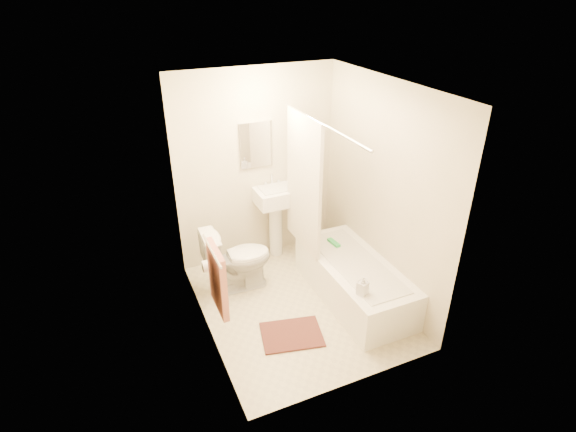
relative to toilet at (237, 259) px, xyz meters
name	(u,v)px	position (x,y,z in m)	size (l,w,h in m)	color
floor	(297,304)	(0.49, -0.58, -0.39)	(2.40, 2.40, 0.00)	beige
ceiling	(300,86)	(0.49, -0.58, 2.01)	(2.40, 2.40, 0.00)	white
wall_back	(256,168)	(0.49, 0.62, 0.81)	(2.00, 0.02, 2.40)	beige
wall_left	(199,229)	(-0.51, -0.58, 0.81)	(0.02, 2.40, 2.40)	beige
wall_right	(382,192)	(1.49, -0.58, 0.81)	(0.02, 2.40, 2.40)	beige
mirror	(256,145)	(0.49, 0.60, 1.11)	(0.40, 0.03, 0.55)	white
curtain_rod	(323,124)	(0.79, -0.48, 1.61)	(0.03, 0.03, 1.70)	silver
shower_curtain	(304,184)	(0.79, -0.08, 0.83)	(0.04, 0.80, 1.55)	silver
towel_bar	(212,251)	(-0.47, -0.83, 0.71)	(0.02, 0.02, 0.60)	silver
towel	(218,279)	(-0.44, -0.83, 0.39)	(0.06, 0.45, 0.66)	#CC7266
toilet_paper	(208,266)	(-0.44, -0.46, 0.31)	(0.12, 0.12, 0.11)	white
toilet	(237,259)	(0.00, 0.00, 0.00)	(0.44, 0.79, 0.77)	white
sink	(276,219)	(0.69, 0.48, 0.14)	(0.53, 0.43, 1.04)	white
bathtub	(354,280)	(1.14, -0.71, -0.16)	(0.71, 1.61, 0.45)	white
bath_mat	(292,334)	(0.23, -1.01, -0.38)	(0.61, 0.46, 0.02)	#4B2619
soap_bottle	(363,286)	(0.91, -1.21, 0.17)	(0.09, 0.10, 0.21)	white
scrub_brush	(334,243)	(1.11, -0.26, 0.09)	(0.06, 0.20, 0.04)	green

